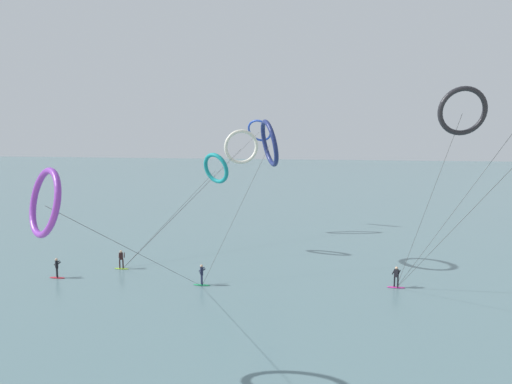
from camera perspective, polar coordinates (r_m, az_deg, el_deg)
sea_water at (r=113.41m, az=7.67°, el=0.96°), size 400.00×200.00×0.08m
surfer_crimson at (r=43.62m, az=-22.77°, el=-8.55°), size 1.40×0.73×1.70m
surfer_magenta at (r=39.48m, az=16.47°, el=-9.92°), size 1.40×0.70×1.70m
surfer_lime at (r=44.53m, az=-15.85°, el=-7.94°), size 1.40×0.67×1.70m
surfer_emerald at (r=38.71m, az=-6.53°, el=-10.01°), size 1.40×0.70×1.70m
kite_navy at (r=43.06m, az=1.62°, el=5.86°), size 5.78×9.47×13.41m
kite_cobalt at (r=61.35m, az=0.40°, el=7.34°), size 10.57×23.39×13.86m
kite_ivory at (r=56.94m, az=-1.79°, el=5.42°), size 9.46×18.49×12.59m
kite_violet at (r=24.24m, az=-23.97°, el=-1.19°), size 4.44×17.01×10.65m
kite_teal at (r=47.43m, az=-4.84°, el=2.84°), size 8.61×8.51×10.27m
kite_charcoal at (r=36.19m, az=23.52°, el=8.88°), size 5.50×3.07×15.40m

